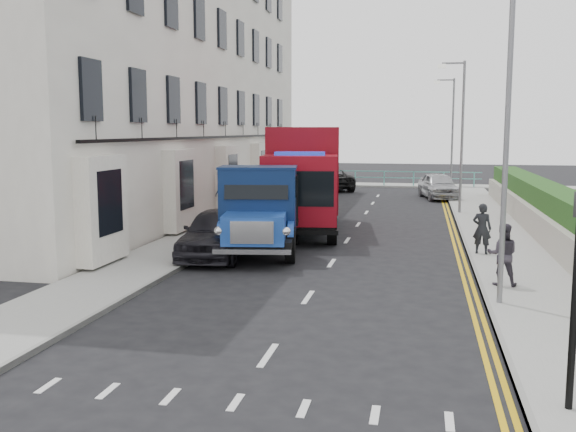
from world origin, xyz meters
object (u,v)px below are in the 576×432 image
object	(u,v)px
lamp_near	(501,126)
lamp_mid	(460,128)
bedford_lorry	(259,216)
parked_car_front	(217,233)
lamp_far	(451,129)
pedestrian_east_near	(482,229)
red_lorry	(304,176)

from	to	relation	value
lamp_near	lamp_mid	size ratio (longest dim) A/B	1.00
bedford_lorry	parked_car_front	world-z (taller)	bedford_lorry
lamp_far	lamp_near	bearing A→B (deg)	-90.00
lamp_near	pedestrian_east_near	world-z (taller)	lamp_near
lamp_far	pedestrian_east_near	bearing A→B (deg)	-89.37
red_lorry	pedestrian_east_near	xyz separation A→B (m)	(6.32, -4.17, -1.23)
lamp_far	bedford_lorry	bearing A→B (deg)	-106.92
lamp_far	bedford_lorry	size ratio (longest dim) A/B	1.15
red_lorry	lamp_far	bearing A→B (deg)	61.65
bedford_lorry	parked_car_front	size ratio (longest dim) A/B	1.36
red_lorry	pedestrian_east_near	distance (m)	7.67
lamp_mid	parked_car_front	bearing A→B (deg)	-123.42
lamp_near	pedestrian_east_near	distance (m)	6.58
red_lorry	lamp_mid	bearing A→B (deg)	37.14
red_lorry	lamp_near	bearing A→B (deg)	-66.10
red_lorry	bedford_lorry	bearing A→B (deg)	-102.08
lamp_near	pedestrian_east_near	xyz separation A→B (m)	(0.22, 5.80, -3.10)
lamp_near	lamp_far	xyz separation A→B (m)	(0.00, 26.00, 0.00)
lamp_near	pedestrian_east_near	size ratio (longest dim) A/B	4.48
parked_car_front	lamp_mid	bearing A→B (deg)	52.38
lamp_mid	pedestrian_east_near	size ratio (longest dim) A/B	4.48
red_lorry	parked_car_front	bearing A→B (deg)	-113.80
lamp_far	lamp_mid	bearing A→B (deg)	-90.00
bedford_lorry	pedestrian_east_near	world-z (taller)	bedford_lorry
lamp_near	lamp_mid	bearing A→B (deg)	90.00
parked_car_front	bedford_lorry	bearing A→B (deg)	10.70
parked_car_front	pedestrian_east_near	world-z (taller)	pedestrian_east_near
parked_car_front	red_lorry	bearing A→B (deg)	69.53
lamp_mid	lamp_far	bearing A→B (deg)	90.00
bedford_lorry	parked_car_front	distance (m)	1.39
bedford_lorry	red_lorry	world-z (taller)	red_lorry
lamp_near	pedestrian_east_near	bearing A→B (deg)	87.80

